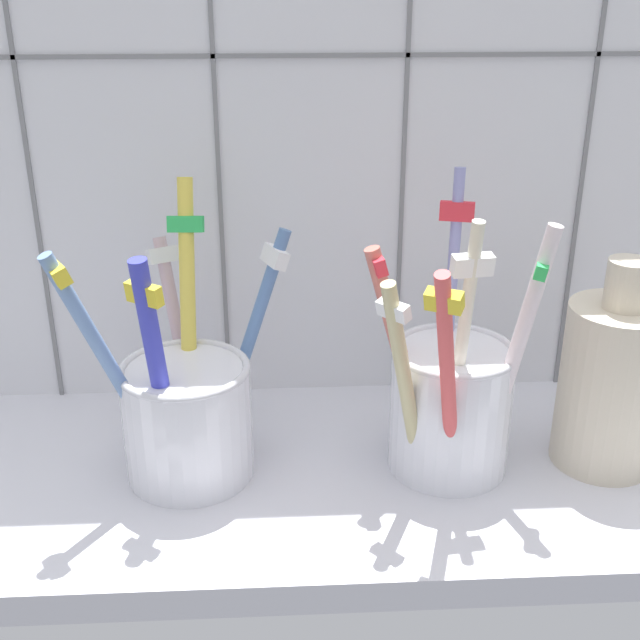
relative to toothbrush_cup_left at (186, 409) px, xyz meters
The scene contains 5 objects.
counter_slab 10.11cm from the toothbrush_cup_left, ahead, with size 64.00×22.00×2.00cm, color silver.
tile_wall_back 21.55cm from the toothbrush_cup_left, 54.73° to the left, with size 64.00×2.20×45.00cm.
toothbrush_cup_left is the anchor object (origin of this frame).
toothbrush_cup_right 16.64cm from the toothbrush_cup_left, ahead, with size 10.91×12.09×18.80cm.
ceramic_vase 27.08cm from the toothbrush_cup_left, ahead, with size 6.57×6.57×14.01cm.
Camera 1 is at (-2.42, -44.79, 32.28)cm, focal length 45.70 mm.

